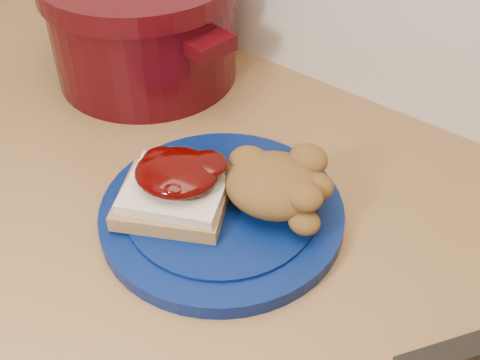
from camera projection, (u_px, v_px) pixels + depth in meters
The scene contains 5 objects.
plate at pixel (222, 213), 0.67m from camera, with size 0.27×0.27×0.02m, color #051449.
sandwich at pixel (175, 187), 0.64m from camera, with size 0.15×0.14×0.06m.
stuffing_mound at pixel (275, 185), 0.64m from camera, with size 0.11×0.10×0.06m, color brown.
dutch_oven at pixel (143, 24), 0.85m from camera, with size 0.33×0.31×0.18m.
pepper_grinder at pixel (172, 15), 0.89m from camera, with size 0.08×0.08×0.14m.
Camera 1 is at (0.25, 1.13, 1.38)m, focal length 45.00 mm.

